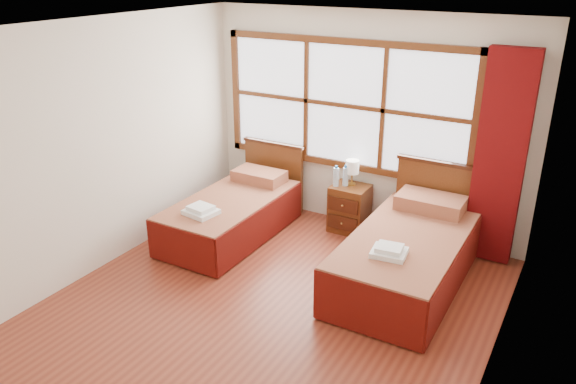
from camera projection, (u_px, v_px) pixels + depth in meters
The scene contains 15 objects.
floor at pixel (265, 311), 5.35m from camera, with size 4.50×4.50×0.00m, color brown.
ceiling at pixel (260, 29), 4.35m from camera, with size 4.50×4.50×0.00m, color white.
wall_back at pixel (364, 123), 6.65m from camera, with size 4.00×4.00×0.00m, color silver.
wall_left at pixel (98, 149), 5.77m from camera, with size 4.50×4.50×0.00m, color silver.
wall_right at pixel (504, 237), 3.93m from camera, with size 4.50×4.50×0.00m, color silver.
window at pixel (344, 105), 6.66m from camera, with size 3.16×0.06×1.56m.
curtain at pixel (500, 159), 5.86m from camera, with size 0.50×0.16×2.30m, color #63090A.
bed_left at pixel (233, 213), 6.75m from camera, with size 0.95×1.97×0.91m.
bed_right at pixel (408, 254), 5.74m from camera, with size 1.06×2.08×1.03m.
nightstand at pixel (349, 208), 6.85m from camera, with size 0.43×0.43×0.58m.
towels_left at pixel (201, 211), 6.20m from camera, with size 0.37×0.34×0.10m.
towels_right at pixel (389, 251), 5.21m from camera, with size 0.35×0.32×0.09m.
lamp at pixel (352, 168), 6.70m from camera, with size 0.16×0.16×0.31m.
bottle_near at pixel (336, 177), 6.70m from camera, with size 0.07×0.07×0.26m.
bottle_far at pixel (346, 176), 6.72m from camera, with size 0.07×0.07×0.26m.
Camera 1 is at (2.43, -3.80, 3.10)m, focal length 35.00 mm.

